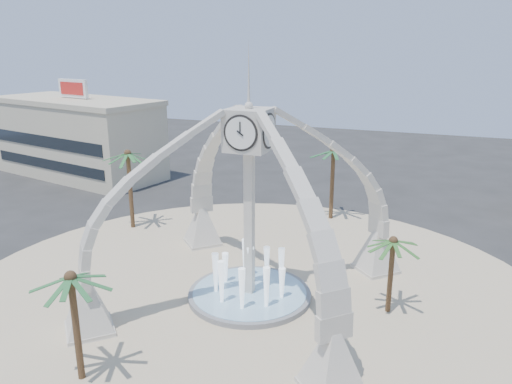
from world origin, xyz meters
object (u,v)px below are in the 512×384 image
(fountain, at_px, (250,293))
(palm_west, at_px, (128,155))
(palm_north, at_px, (334,151))
(clock_tower, at_px, (249,203))
(palm_east, at_px, (393,242))
(palm_south, at_px, (71,279))

(fountain, distance_m, palm_west, 18.04)
(palm_north, bearing_deg, clock_tower, -94.54)
(fountain, height_order, palm_north, palm_north)
(clock_tower, xyz_separation_m, palm_east, (8.64, 1.43, -1.82))
(palm_west, height_order, palm_north, palm_west)
(fountain, height_order, palm_west, palm_west)
(fountain, relative_size, palm_north, 1.08)
(palm_west, height_order, palm_south, palm_west)
(palm_west, relative_size, palm_south, 1.22)
(clock_tower, distance_m, palm_west, 16.84)
(palm_north, height_order, palm_south, palm_north)
(palm_north, xyz_separation_m, palm_south, (-5.99, -27.81, -1.06))
(clock_tower, distance_m, palm_east, 8.94)
(palm_west, relative_size, palm_north, 1.03)
(clock_tower, bearing_deg, fountain, 90.00)
(palm_west, bearing_deg, fountain, -29.13)
(fountain, bearing_deg, palm_south, -113.44)
(palm_east, bearing_deg, palm_west, 163.84)
(palm_north, bearing_deg, fountain, -94.54)
(clock_tower, distance_m, palm_north, 17.18)
(palm_east, bearing_deg, palm_north, 114.88)
(palm_south, bearing_deg, palm_east, 42.38)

